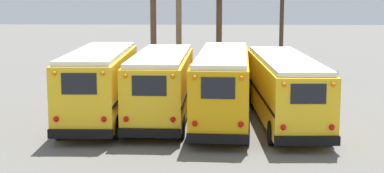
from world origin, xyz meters
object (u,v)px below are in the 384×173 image
at_px(school_bus_0, 100,83).
at_px(school_bus_3, 285,87).
at_px(utility_pole, 179,24).
at_px(school_bus_1, 162,84).
at_px(school_bus_2, 223,84).

distance_m(school_bus_0, school_bus_3, 8.57).
relative_size(school_bus_3, utility_pole, 1.40).
xyz_separation_m(school_bus_0, school_bus_1, (2.85, 0.26, -0.07)).
relative_size(school_bus_1, school_bus_3, 0.86).
bearing_deg(school_bus_0, school_bus_1, 5.19).
height_order(school_bus_2, utility_pole, utility_pole).
height_order(school_bus_1, utility_pole, utility_pole).
distance_m(school_bus_0, utility_pole, 10.03).
height_order(school_bus_0, utility_pole, utility_pole).
distance_m(school_bus_1, school_bus_3, 5.72).
xyz_separation_m(school_bus_3, utility_pole, (-5.41, 9.17, 2.39)).
bearing_deg(school_bus_3, school_bus_2, 179.92).
distance_m(school_bus_1, school_bus_2, 2.86).
relative_size(school_bus_1, utility_pole, 1.20).
xyz_separation_m(school_bus_2, utility_pole, (-2.56, 9.17, 2.27)).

